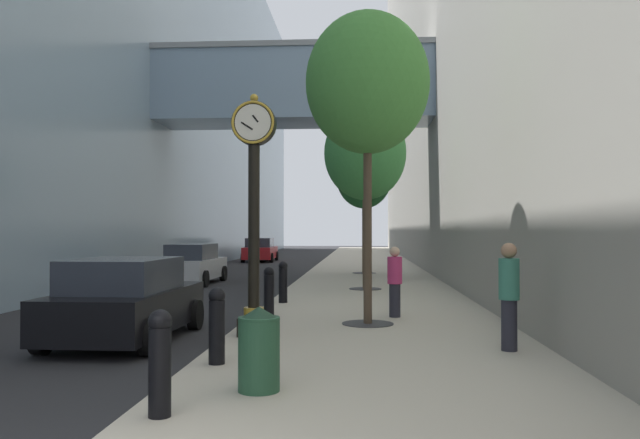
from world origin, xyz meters
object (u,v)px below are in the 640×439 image
street_tree_mid_near (365,153)px  trash_bin (259,348)px  street_tree_mid_far (364,177)px  pedestrian_walking (395,280)px  car_red_mid (260,250)px  street_clock (254,202)px  bollard_second (217,324)px  bollard_fifth (283,281)px  car_black_far (126,301)px  street_tree_near (367,84)px  car_silver_near (193,264)px  bollard_nearest (160,360)px  bollard_fourth (269,290)px  pedestrian_by_clock (509,293)px

street_tree_mid_near → trash_bin: (-1.41, -13.65, -4.10)m
street_tree_mid_far → trash_bin: 22.03m
pedestrian_walking → car_red_mid: pedestrian_walking is taller
street_tree_mid_near → street_clock: bearing=-102.9°
street_clock → street_tree_mid_near: 10.02m
bollard_second → bollard_fifth: bearing=90.0°
car_black_far → street_tree_mid_far: bearing=75.1°
street_tree_mid_far → pedestrian_walking: bearing=-87.5°
trash_bin → pedestrian_walking: pedestrian_walking is taller
street_clock → car_red_mid: street_clock is taller
street_tree_near → bollard_fifth: bearing=121.1°
car_silver_near → car_black_far: (2.18, -12.80, -0.00)m
street_clock → street_tree_mid_far: street_tree_mid_far is taller
pedestrian_walking → car_red_mid: 29.14m
bollard_second → car_red_mid: car_red_mid is taller
car_red_mid → car_silver_near: bearing=-89.3°
car_red_mid → trash_bin: bearing=-80.8°
bollard_nearest → car_black_far: (-2.37, 5.20, 0.04)m
bollard_fifth → pedestrian_walking: bearing=-42.5°
car_red_mid → bollard_fourth: bearing=-80.4°
trash_bin → street_tree_mid_near: bearing=84.1°
bollard_second → bollard_fifth: (0.00, 7.97, 0.00)m
street_tree_near → trash_bin: bearing=-104.0°
car_red_mid → street_tree_mid_near: bearing=-71.6°
street_tree_mid_near → pedestrian_by_clock: street_tree_mid_near is taller
trash_bin → pedestrian_walking: size_ratio=0.65×
street_tree_near → bollard_second: bearing=-119.0°
bollard_second → car_black_far: (-2.37, 2.54, 0.04)m
bollard_fourth → trash_bin: 6.89m
bollard_second → car_black_far: bearing=133.0°
bollard_nearest → street_tree_mid_far: street_tree_mid_far is taller
street_tree_mid_far → trash_bin: (-1.41, -21.63, -3.97)m
car_black_far → pedestrian_walking: bearing=27.2°
street_tree_near → pedestrian_by_clock: (2.32, -2.81, -4.19)m
bollard_second → car_red_mid: (-4.77, 33.37, 0.05)m
bollard_fourth → car_red_mid: (-4.77, 28.06, 0.05)m
pedestrian_walking → bollard_second: bearing=-119.1°
bollard_nearest → pedestrian_by_clock: (4.62, 3.99, 0.36)m
street_tree_mid_near → pedestrian_walking: bearing=-84.7°
street_tree_near → street_clock: bearing=-144.3°
street_tree_mid_near → car_silver_near: 8.56m
pedestrian_walking → bollard_fifth: bearing=137.5°
street_clock → street_tree_mid_far: 17.78m
bollard_fourth → pedestrian_by_clock: size_ratio=0.64×
pedestrian_walking → street_tree_mid_far: bearing=92.5°
bollard_fifth → street_tree_mid_near: size_ratio=0.18×
bollard_fourth → street_tree_mid_far: (2.30, 14.79, 3.91)m
pedestrian_by_clock → car_red_mid: (-9.39, 32.03, -0.31)m
pedestrian_walking → car_black_far: pedestrian_walking is taller
street_tree_mid_near → car_black_far: size_ratio=1.49×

